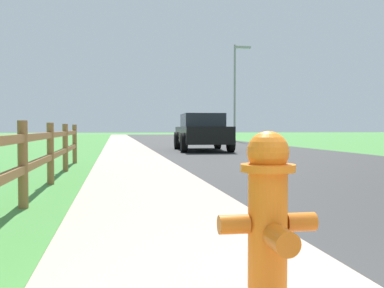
# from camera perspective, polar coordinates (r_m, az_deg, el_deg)

# --- Properties ---
(ground_plane) EXTENTS (120.00, 120.00, 0.00)m
(ground_plane) POSITION_cam_1_polar(r_m,az_deg,el_deg) (26.10, -6.43, 0.05)
(ground_plane) COLOR #44833C
(road_asphalt) EXTENTS (7.00, 66.00, 0.01)m
(road_asphalt) POSITION_cam_1_polar(r_m,az_deg,el_deg) (28.50, 0.38, 0.24)
(road_asphalt) COLOR #313131
(road_asphalt) RESTS_ON ground
(curb_concrete) EXTENTS (6.00, 66.00, 0.01)m
(curb_concrete) POSITION_cam_1_polar(r_m,az_deg,el_deg) (28.10, -12.79, 0.16)
(curb_concrete) COLOR tan
(curb_concrete) RESTS_ON ground
(grass_verge) EXTENTS (5.00, 66.00, 0.00)m
(grass_verge) POSITION_cam_1_polar(r_m,az_deg,el_deg) (28.22, -15.83, 0.15)
(grass_verge) COLOR #44833C
(grass_verge) RESTS_ON ground
(fire_hydrant) EXTENTS (0.47, 0.40, 0.89)m
(fire_hydrant) POSITION_cam_1_polar(r_m,az_deg,el_deg) (2.16, 9.62, -10.05)
(fire_hydrant) COLOR orange
(fire_hydrant) RESTS_ON ground
(rail_fence) EXTENTS (0.11, 10.98, 0.99)m
(rail_fence) POSITION_cam_1_polar(r_m,az_deg,el_deg) (6.42, -18.79, -1.01)
(rail_fence) COLOR brown
(rail_fence) RESTS_ON ground
(parked_suv_black) EXTENTS (2.13, 4.45, 1.47)m
(parked_suv_black) POSITION_cam_1_polar(r_m,az_deg,el_deg) (18.00, 1.29, 1.56)
(parked_suv_black) COLOR black
(parked_suv_black) RESTS_ON ground
(street_lamp) EXTENTS (1.17, 0.20, 6.49)m
(street_lamp) POSITION_cam_1_polar(r_m,az_deg,el_deg) (30.77, 5.62, 7.53)
(street_lamp) COLOR gray
(street_lamp) RESTS_ON ground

